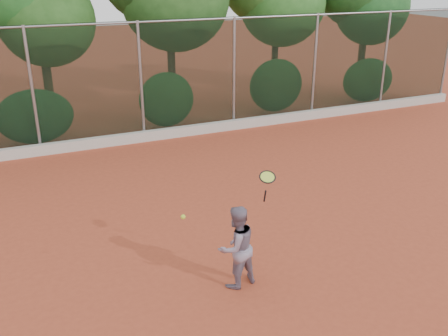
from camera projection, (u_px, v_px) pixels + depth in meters
name	position (u px, v px, depth m)	size (l,w,h in m)	color
ground	(246.00, 248.00, 9.29)	(80.00, 80.00, 0.00)	#A64127
concrete_curb	(146.00, 136.00, 15.02)	(24.00, 0.20, 0.30)	#B8B3AB
tennis_player	(236.00, 247.00, 7.99)	(0.69, 0.53, 1.41)	gray
chainlink_fence	(141.00, 79.00, 14.54)	(24.09, 0.09, 3.50)	black
tennis_racket	(267.00, 179.00, 7.67)	(0.33, 0.31, 0.54)	black
tennis_ball_in_flight	(183.00, 217.00, 6.98)	(0.07, 0.07, 0.07)	#C0DC32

